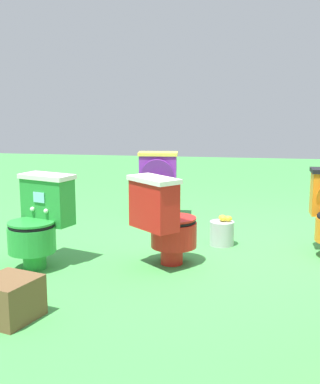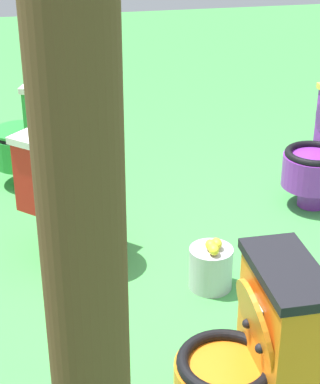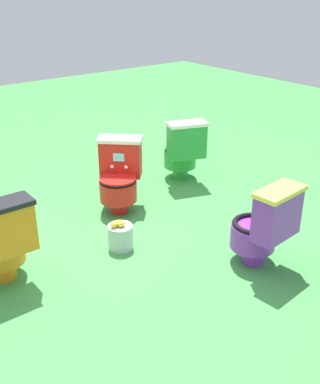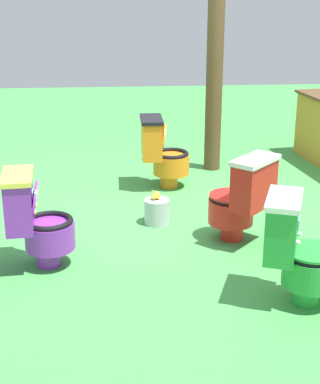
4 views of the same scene
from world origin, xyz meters
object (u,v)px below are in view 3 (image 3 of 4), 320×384
(toilet_purple, at_px, (264,226))
(toilet_green, at_px, (183,150))
(toilet_red, at_px, (119,175))
(toilet_orange, at_px, (2,240))
(lemon_bucket, at_px, (120,236))
(small_crate, at_px, (121,151))

(toilet_purple, height_order, toilet_green, same)
(toilet_red, height_order, toilet_orange, same)
(toilet_green, relative_size, lemon_bucket, 2.63)
(toilet_purple, xyz_separation_m, toilet_orange, (-1.72, 1.06, 0.00))
(toilet_green, height_order, small_crate, toilet_green)
(toilet_purple, height_order, toilet_orange, same)
(toilet_purple, distance_m, lemon_bucket, 1.23)
(toilet_purple, height_order, small_crate, toilet_purple)
(toilet_orange, xyz_separation_m, small_crate, (2.18, 1.66, -0.25))
(toilet_orange, bearing_deg, lemon_bucket, -7.37)
(toilet_red, height_order, small_crate, toilet_red)
(toilet_red, height_order, lemon_bucket, toilet_red)
(toilet_orange, bearing_deg, toilet_purple, -31.69)
(toilet_purple, xyz_separation_m, toilet_green, (0.66, 1.75, -0.00))
(toilet_red, distance_m, toilet_green, 0.99)
(toilet_purple, height_order, toilet_red, same)
(toilet_red, height_order, toilet_green, same)
(toilet_orange, xyz_separation_m, lemon_bucket, (0.97, -0.13, -0.26))
(toilet_purple, distance_m, toilet_orange, 2.02)
(toilet_purple, xyz_separation_m, lemon_bucket, (-0.75, 0.94, -0.26))
(lemon_bucket, bearing_deg, small_crate, 55.90)
(toilet_orange, distance_m, lemon_bucket, 1.01)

